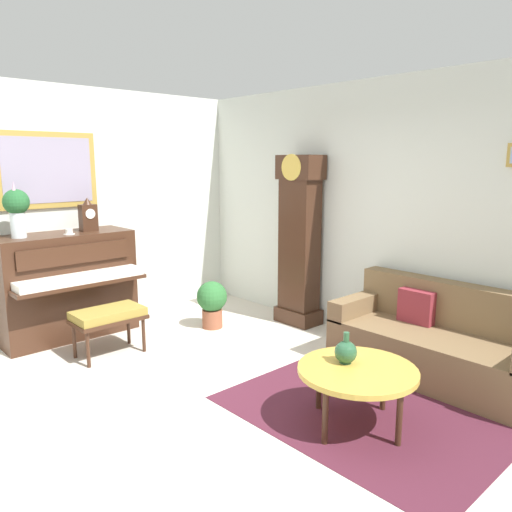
{
  "coord_description": "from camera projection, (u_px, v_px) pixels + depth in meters",
  "views": [
    {
      "loc": [
        3.14,
        -2.17,
        1.95
      ],
      "look_at": [
        -0.23,
        0.94,
        1.07
      ],
      "focal_mm": 34.73,
      "sensor_mm": 36.0,
      "label": 1
    }
  ],
  "objects": [
    {
      "name": "piano",
      "position": [
        67.0,
        285.0,
        5.52
      ],
      "size": [
        0.87,
        1.44,
        1.17
      ],
      "color": "#3D2316",
      "rests_on": "ground_plane"
    },
    {
      "name": "coffee_table",
      "position": [
        357.0,
        372.0,
        3.63
      ],
      "size": [
        0.88,
        0.88,
        0.46
      ],
      "color": "gold",
      "rests_on": "ground_plane"
    },
    {
      "name": "grandfather_clock",
      "position": [
        299.0,
        245.0,
        5.91
      ],
      "size": [
        0.52,
        0.34,
        2.03
      ],
      "color": "#3D2316",
      "rests_on": "ground_plane"
    },
    {
      "name": "flower_vase",
      "position": [
        17.0,
        207.0,
        5.05
      ],
      "size": [
        0.26,
        0.26,
        0.58
      ],
      "color": "silver",
      "rests_on": "piano"
    },
    {
      "name": "piano_bench",
      "position": [
        108.0,
        316.0,
        5.0
      ],
      "size": [
        0.42,
        0.7,
        0.48
      ],
      "color": "#3D2316",
      "rests_on": "ground_plane"
    },
    {
      "name": "area_rug",
      "position": [
        363.0,
        413.0,
        3.88
      ],
      "size": [
        2.1,
        1.5,
        0.01
      ],
      "primitive_type": "cube",
      "color": "#4C1E2D",
      "rests_on": "ground_plane"
    },
    {
      "name": "ground_plane",
      "position": [
        191.0,
        407.0,
        4.09
      ],
      "size": [
        6.4,
        6.0,
        0.1
      ],
      "primitive_type": "cube",
      "color": "beige"
    },
    {
      "name": "couch",
      "position": [
        439.0,
        343.0,
        4.52
      ],
      "size": [
        1.9,
        0.8,
        0.84
      ],
      "color": "brown",
      "rests_on": "ground_plane"
    },
    {
      "name": "mantel_clock",
      "position": [
        88.0,
        216.0,
        5.58
      ],
      "size": [
        0.13,
        0.18,
        0.38
      ],
      "color": "#3D2316",
      "rests_on": "piano"
    },
    {
      "name": "teacup",
      "position": [
        69.0,
        232.0,
        5.33
      ],
      "size": [
        0.12,
        0.12,
        0.06
      ],
      "color": "white",
      "rests_on": "piano"
    },
    {
      "name": "wall_back",
      "position": [
        369.0,
        212.0,
        5.41
      ],
      "size": [
        5.3,
        0.13,
        2.8
      ],
      "color": "silver",
      "rests_on": "ground_plane"
    },
    {
      "name": "wall_left",
      "position": [
        57.0,
        209.0,
        5.69
      ],
      "size": [
        0.13,
        4.9,
        2.8
      ],
      "color": "silver",
      "rests_on": "ground_plane"
    },
    {
      "name": "potted_plant",
      "position": [
        212.0,
        301.0,
        5.84
      ],
      "size": [
        0.36,
        0.36,
        0.56
      ],
      "color": "#935138",
      "rests_on": "ground_plane"
    },
    {
      "name": "green_jug",
      "position": [
        346.0,
        352.0,
        3.7
      ],
      "size": [
        0.17,
        0.17,
        0.24
      ],
      "color": "#234C33",
      "rests_on": "coffee_table"
    }
  ]
}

